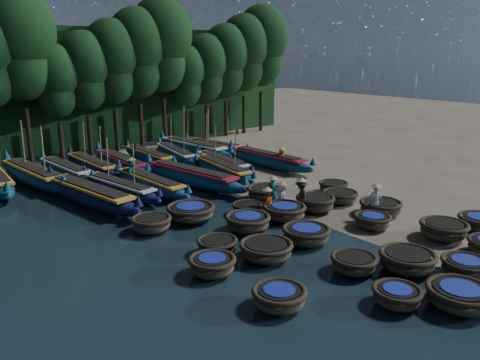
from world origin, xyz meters
TOP-DOWN VIEW (x-y plane):
  - ground at (0.00, 0.00)m, footprint 120.00×120.00m
  - foliage_wall at (0.00, 23.50)m, footprint 40.00×3.00m
  - coracle_1 at (-3.77, -8.91)m, footprint 1.91×1.91m
  - coracle_2 at (-2.29, -10.25)m, footprint 2.27×2.27m
  - coracle_3 at (0.14, -9.30)m, footprint 1.97×1.97m
  - coracle_5 at (-6.84, -6.56)m, footprint 2.00×2.00m
  - coracle_6 at (-2.90, -6.52)m, footprint 1.99×1.99m
  - coracle_7 at (-1.23, -7.73)m, footprint 2.55×2.55m
  - coracle_8 at (2.89, -6.99)m, footprint 2.28×2.28m
  - coracle_9 at (5.18, -7.54)m, footprint 2.27×2.27m
  - coracle_10 at (-7.13, -3.29)m, footprint 1.88×1.88m
  - coracle_11 at (-4.66, -3.57)m, footprint 2.39×2.39m
  - coracle_12 at (-2.24, -3.49)m, footprint 2.36×2.36m
  - coracle_13 at (1.57, -4.19)m, footprint 1.77×1.77m
  - coracle_14 at (3.44, -3.36)m, footprint 2.57×2.57m
  - coracle_15 at (-5.88, -1.94)m, footprint 1.72×1.72m
  - coracle_16 at (-3.28, -0.81)m, footprint 2.54×2.54m
  - coracle_17 at (-0.91, -0.81)m, footprint 2.63×2.63m
  - coracle_18 at (1.27, -0.88)m, footprint 2.08×2.08m
  - coracle_19 at (3.39, -0.80)m, footprint 2.28×2.28m
  - coracle_20 at (-6.74, 1.98)m, footprint 2.01×2.01m
  - coracle_21 at (-4.51, 2.08)m, footprint 2.65×2.65m
  - coracle_22 at (-1.82, 0.95)m, footprint 1.84×1.84m
  - coracle_23 at (0.66, 2.19)m, footprint 2.71×2.71m
  - coracle_24 at (4.64, 0.69)m, footprint 1.75×1.75m
  - long_boat_2 at (-7.38, 7.49)m, footprint 2.93×8.98m
  - long_boat_3 at (-5.45, 8.03)m, footprint 2.50×7.56m
  - long_boat_4 at (-3.65, 7.66)m, footprint 1.79×7.92m
  - long_boat_5 at (-1.01, 7.14)m, footprint 2.96×8.99m
  - long_boat_6 at (1.71, 7.63)m, footprint 2.47×7.93m
  - long_boat_7 at (2.84, 9.10)m, footprint 2.24×7.61m
  - long_boat_8 at (5.94, 7.76)m, footprint 1.91×8.57m
  - long_boat_10 at (-8.50, 13.75)m, footprint 2.47×9.11m
  - long_boat_11 at (-6.37, 14.02)m, footprint 1.94×7.89m
  - long_boat_12 at (-4.51, 14.27)m, footprint 1.59×7.96m
  - long_boat_13 at (-2.73, 13.46)m, footprint 1.71×8.53m
  - long_boat_14 at (-0.05, 14.34)m, footprint 1.41×7.55m
  - long_boat_15 at (1.96, 13.79)m, footprint 2.56×7.56m
  - long_boat_16 at (4.00, 14.42)m, footprint 2.33×9.07m
  - long_boat_17 at (5.99, 14.23)m, footprint 2.42×7.25m
  - fisherman_0 at (-0.16, 0.17)m, footprint 0.88×0.89m
  - fisherman_1 at (0.02, 1.03)m, footprint 0.70×0.71m
  - fisherman_2 at (-1.28, 0.06)m, footprint 0.78×0.64m
  - fisherman_3 at (0.53, -0.53)m, footprint 1.11×1.32m
  - fisherman_4 at (2.68, -3.50)m, footprint 1.07×0.57m
  - fisherman_5 at (-3.79, 9.67)m, footprint 1.49×1.44m
  - fisherman_6 at (6.06, 6.52)m, footprint 0.84×0.64m
  - tree_4 at (-6.80, 20.00)m, footprint 5.34×5.34m
  - tree_5 at (-4.50, 20.00)m, footprint 3.68×3.68m
  - tree_6 at (-2.20, 20.00)m, footprint 4.09×4.09m
  - tree_7 at (0.10, 20.00)m, footprint 4.51×4.51m
  - tree_8 at (2.40, 20.00)m, footprint 4.92×4.92m
  - tree_9 at (4.70, 20.00)m, footprint 5.34×5.34m
  - tree_10 at (7.00, 20.00)m, footprint 3.68×3.68m
  - tree_11 at (9.30, 20.00)m, footprint 4.09×4.09m
  - tree_12 at (11.60, 20.00)m, footprint 4.51×4.51m
  - tree_13 at (13.90, 20.00)m, footprint 4.92×4.92m
  - tree_14 at (16.20, 20.00)m, footprint 5.34×5.34m

SIDE VIEW (x-z plane):
  - ground at x=0.00m, z-range 0.00..0.00m
  - coracle_22 at x=-1.82m, z-range 0.05..0.68m
  - coracle_3 at x=0.14m, z-range 0.05..0.69m
  - coracle_13 at x=1.57m, z-range 0.05..0.69m
  - coracle_1 at x=-3.77m, z-range 0.05..0.70m
  - coracle_24 at x=4.64m, z-range 0.05..0.70m
  - coracle_19 at x=3.39m, z-range 0.05..0.71m
  - coracle_15 at x=-5.88m, z-range 0.05..0.73m
  - coracle_6 at x=-2.90m, z-range 0.05..0.74m
  - coracle_9 at x=5.18m, z-range 0.05..0.75m
  - coracle_5 at x=-6.84m, z-range 0.06..0.75m
  - coracle_10 at x=-7.13m, z-range 0.06..0.78m
  - coracle_11 at x=-4.66m, z-range 0.05..0.78m
  - coracle_14 at x=3.44m, z-range 0.05..0.79m
  - coracle_2 at x=-2.29m, z-range 0.06..0.79m
  - coracle_20 at x=-6.74m, z-range 0.05..0.79m
  - coracle_23 at x=0.66m, z-range 0.05..0.81m
  - coracle_12 at x=-2.24m, z-range 0.06..0.82m
  - coracle_8 at x=2.89m, z-range 0.06..0.83m
  - coracle_7 at x=-1.23m, z-range 0.06..0.84m
  - coracle_17 at x=-0.91m, z-range 0.06..0.85m
  - coracle_21 at x=-4.51m, z-range 0.06..0.85m
  - coracle_16 at x=-3.28m, z-range 0.06..0.87m
  - coracle_18 at x=1.27m, z-range 0.06..0.89m
  - long_boat_17 at x=5.99m, z-range -1.06..2.05m
  - long_boat_14 at x=-0.05m, z-range -0.16..1.17m
  - long_boat_7 at x=2.84m, z-range -0.16..1.19m
  - long_boat_3 at x=-5.45m, z-range -1.11..2.14m
  - long_boat_15 at x=1.96m, z-range -1.11..2.14m
  - long_boat_11 at x=-6.37m, z-range -0.17..1.23m
  - long_boat_4 at x=-3.65m, z-range -0.17..1.23m
  - long_boat_12 at x=-4.51m, z-range -1.15..2.23m
  - long_boat_6 at x=1.71m, z-range -1.16..2.24m
  - long_boat_13 at x=-2.73m, z-range -0.18..1.32m
  - long_boat_8 at x=5.94m, z-range -0.18..1.33m
  - long_boat_2 at x=-7.38m, z-range -0.19..1.41m
  - long_boat_5 at x=-1.01m, z-range -0.19..1.41m
  - long_boat_16 at x=4.00m, z-range -1.32..2.54m
  - long_boat_10 at x=-8.50m, z-range -1.33..2.56m
  - fisherman_2 at x=-1.28m, z-range -0.04..1.66m
  - fisherman_6 at x=6.06m, z-range -0.03..1.71m
  - fisherman_0 at x=-0.16m, z-range -0.03..1.72m
  - fisherman_5 at x=-3.79m, z-range -0.07..1.83m
  - fisherman_3 at x=0.53m, z-range -0.07..1.91m
  - fisherman_1 at x=0.02m, z-range 0.00..1.86m
  - fisherman_4 at x=2.68m, z-range -0.04..1.90m
  - foliage_wall at x=0.00m, z-range 0.00..10.00m
  - tree_5 at x=-4.50m, z-range 1.63..10.31m
  - tree_10 at x=7.00m, z-range 1.63..10.31m
  - tree_6 at x=-2.20m, z-range 1.82..11.47m
  - tree_11 at x=9.30m, z-range 1.82..11.47m
  - tree_7 at x=0.10m, z-range 2.01..12.64m
  - tree_12 at x=11.60m, z-range 2.01..12.64m
  - tree_8 at x=2.40m, z-range 2.19..13.80m
  - tree_13 at x=13.90m, z-range 2.19..13.80m
  - tree_4 at x=-6.80m, z-range 2.38..14.96m
  - tree_9 at x=4.70m, z-range 2.38..14.96m
  - tree_14 at x=16.20m, z-range 2.38..14.96m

